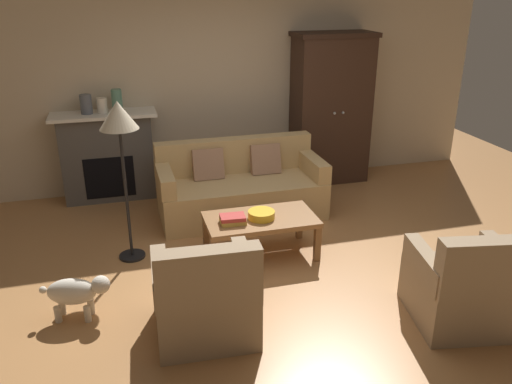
# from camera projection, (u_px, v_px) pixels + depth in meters

# --- Properties ---
(ground_plane) EXTENTS (9.60, 9.60, 0.00)m
(ground_plane) POSITION_uv_depth(u_px,v_px,m) (281.00, 269.00, 5.03)
(ground_plane) COLOR #B27A47
(back_wall) EXTENTS (7.20, 0.10, 2.80)m
(back_wall) POSITION_uv_depth(u_px,v_px,m) (223.00, 80.00, 6.78)
(back_wall) COLOR beige
(back_wall) RESTS_ON ground
(fireplace) EXTENTS (1.26, 0.48, 1.12)m
(fireplace) POSITION_uv_depth(u_px,v_px,m) (108.00, 156.00, 6.49)
(fireplace) COLOR #4C4947
(fireplace) RESTS_ON ground
(armoire) EXTENTS (1.06, 0.57, 2.00)m
(armoire) POSITION_uv_depth(u_px,v_px,m) (331.00, 109.00, 6.98)
(armoire) COLOR #382319
(armoire) RESTS_ON ground
(couch) EXTENTS (1.93, 0.86, 0.86)m
(couch) POSITION_uv_depth(u_px,v_px,m) (240.00, 189.00, 6.13)
(couch) COLOR tan
(couch) RESTS_ON ground
(coffee_table) EXTENTS (1.10, 0.60, 0.42)m
(coffee_table) POSITION_uv_depth(u_px,v_px,m) (261.00, 222.00, 5.16)
(coffee_table) COLOR olive
(coffee_table) RESTS_ON ground
(fruit_bowl) EXTENTS (0.27, 0.27, 0.08)m
(fruit_bowl) POSITION_uv_depth(u_px,v_px,m) (261.00, 215.00, 5.11)
(fruit_bowl) COLOR gold
(fruit_bowl) RESTS_ON coffee_table
(book_stack) EXTENTS (0.25, 0.19, 0.08)m
(book_stack) POSITION_uv_depth(u_px,v_px,m) (233.00, 219.00, 5.00)
(book_stack) COLOR gold
(book_stack) RESTS_ON coffee_table
(mantel_vase_slate) EXTENTS (0.14, 0.14, 0.23)m
(mantel_vase_slate) POSITION_uv_depth(u_px,v_px,m) (86.00, 104.00, 6.18)
(mantel_vase_slate) COLOR #565B66
(mantel_vase_slate) RESTS_ON fireplace
(mantel_vase_cream) EXTENTS (0.12, 0.12, 0.18)m
(mantel_vase_cream) POSITION_uv_depth(u_px,v_px,m) (102.00, 105.00, 6.23)
(mantel_vase_cream) COLOR beige
(mantel_vase_cream) RESTS_ON fireplace
(mantel_vase_jade) EXTENTS (0.13, 0.13, 0.28)m
(mantel_vase_jade) POSITION_uv_depth(u_px,v_px,m) (117.00, 101.00, 6.26)
(mantel_vase_jade) COLOR slate
(mantel_vase_jade) RESTS_ON fireplace
(armchair_near_left) EXTENTS (0.82, 0.81, 0.88)m
(armchair_near_left) POSITION_uv_depth(u_px,v_px,m) (206.00, 299.00, 4.00)
(armchair_near_left) COLOR #997F60
(armchair_near_left) RESTS_ON ground
(armchair_near_right) EXTENTS (0.89, 0.90, 0.88)m
(armchair_near_right) POSITION_uv_depth(u_px,v_px,m) (465.00, 288.00, 4.14)
(armchair_near_right) COLOR #997F60
(armchair_near_right) RESTS_ON ground
(floor_lamp) EXTENTS (0.36, 0.36, 1.59)m
(floor_lamp) POSITION_uv_depth(u_px,v_px,m) (119.00, 125.00, 4.74)
(floor_lamp) COLOR black
(floor_lamp) RESTS_ON ground
(dog) EXTENTS (0.56, 0.29, 0.39)m
(dog) POSITION_uv_depth(u_px,v_px,m) (76.00, 292.00, 4.22)
(dog) COLOR beige
(dog) RESTS_ON ground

